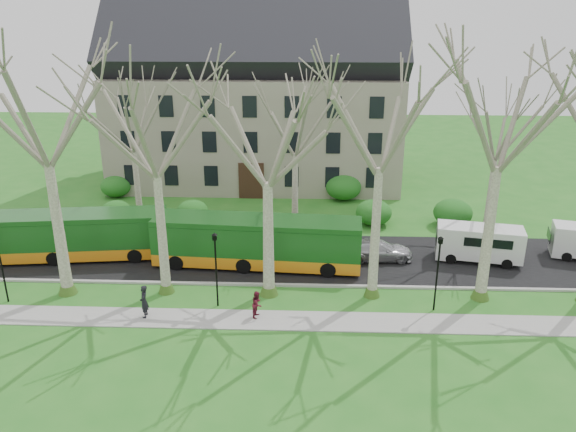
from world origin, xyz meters
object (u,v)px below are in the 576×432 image
object	(u,v)px
sedan	(378,250)
van_a	(479,244)
bus_follow	(257,241)
pedestrian_a	(144,301)
bus_lead	(67,235)
pedestrian_b	(257,304)

from	to	relation	value
sedan	van_a	xyz separation A→B (m)	(6.55, 0.08, 0.51)
bus_follow	van_a	xyz separation A→B (m)	(14.40, 1.27, -0.47)
sedan	pedestrian_a	distance (m)	15.48
bus_lead	sedan	size ratio (longest dim) A/B	2.80
van_a	pedestrian_a	xyz separation A→B (m)	(-19.86, -7.98, -0.26)
bus_follow	pedestrian_a	xyz separation A→B (m)	(-5.45, -6.71, -0.73)
pedestrian_a	pedestrian_b	bearing A→B (deg)	87.88
bus_follow	sedan	bearing A→B (deg)	12.72
van_a	pedestrian_b	distance (m)	15.83
pedestrian_a	pedestrian_b	distance (m)	6.05
sedan	bus_lead	bearing A→B (deg)	87.82
bus_follow	sedan	world-z (taller)	bus_follow
bus_lead	pedestrian_a	size ratio (longest dim) A/B	6.96
pedestrian_b	pedestrian_a	bearing A→B (deg)	106.43
bus_lead	sedan	world-z (taller)	bus_lead
bus_lead	van_a	distance (m)	27.01
bus_follow	pedestrian_b	bearing A→B (deg)	-80.65
bus_lead	pedestrian_b	bearing A→B (deg)	-35.48
bus_follow	pedestrian_a	bearing A→B (deg)	-124.98
bus_lead	pedestrian_b	distance (m)	15.02
bus_lead	pedestrian_a	distance (m)	10.31
sedan	pedestrian_a	world-z (taller)	pedestrian_a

